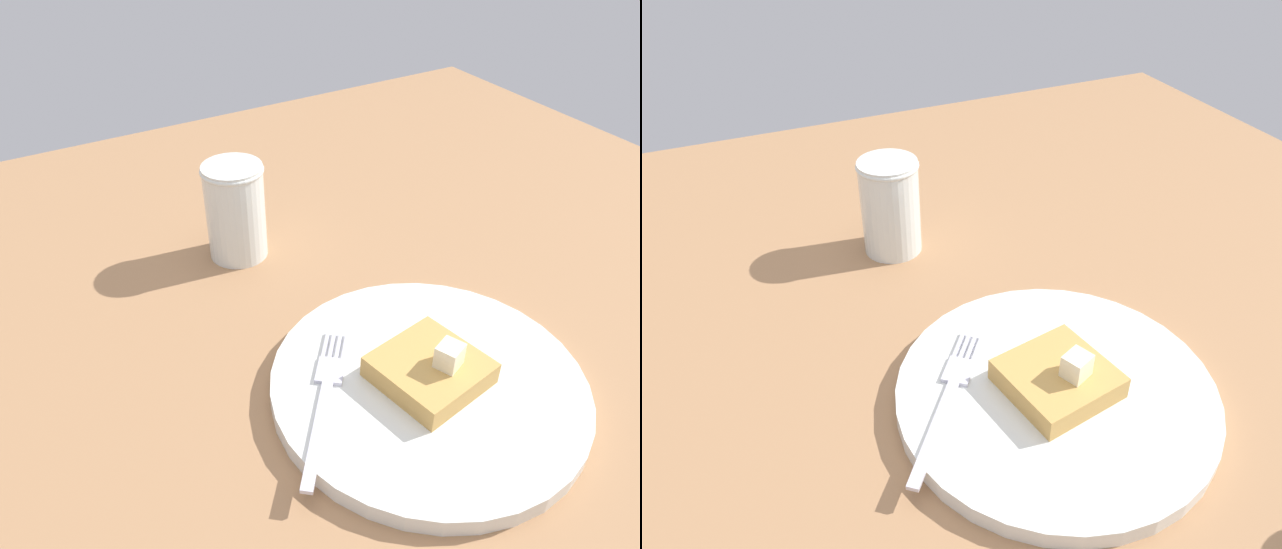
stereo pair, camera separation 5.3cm
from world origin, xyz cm
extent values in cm
cube|color=#A3754E|center=(0.00, 0.00, 1.47)|extent=(127.40, 127.40, 2.94)
cylinder|color=silver|center=(8.08, 1.01, 3.72)|extent=(25.37, 25.37, 1.55)
torus|color=gray|center=(8.08, 1.01, 4.10)|extent=(25.37, 25.37, 0.80)
cube|color=tan|center=(8.08, 1.01, 5.48)|extent=(9.01, 8.87, 1.96)
cube|color=#F9EFC9|center=(8.96, 0.16, 7.43)|extent=(2.47, 2.37, 1.95)
cube|color=silver|center=(-2.38, 0.61, 4.68)|extent=(7.03, 8.31, 0.36)
cube|color=silver|center=(1.68, 5.57, 4.68)|extent=(3.48, 3.56, 0.36)
cube|color=silver|center=(2.94, 8.41, 4.68)|extent=(2.27, 2.68, 0.36)
cube|color=silver|center=(3.36, 8.06, 4.68)|extent=(2.27, 2.68, 0.36)
cube|color=silver|center=(3.79, 7.72, 4.68)|extent=(2.27, 2.68, 0.36)
cube|color=silver|center=(4.21, 7.37, 4.68)|extent=(2.27, 2.68, 0.36)
cylinder|color=#592509|center=(3.33, 27.15, 6.34)|extent=(5.63, 5.63, 6.79)
cylinder|color=silver|center=(3.33, 27.15, 8.09)|extent=(6.12, 6.12, 10.29)
torus|color=silver|center=(3.33, 27.15, 12.78)|extent=(6.38, 6.38, 0.50)
camera|label=1|loc=(-17.23, -24.96, 40.74)|focal=35.00mm
camera|label=2|loc=(-12.52, -27.37, 40.74)|focal=35.00mm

